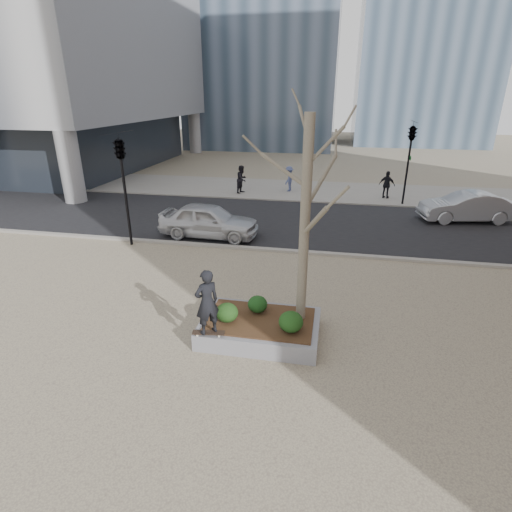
% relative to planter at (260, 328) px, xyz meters
% --- Properties ---
extents(ground, '(120.00, 120.00, 0.00)m').
position_rel_planter_xyz_m(ground, '(-1.00, 0.00, -0.23)').
color(ground, tan).
rests_on(ground, ground).
extents(street, '(60.00, 8.00, 0.02)m').
position_rel_planter_xyz_m(street, '(-1.00, 10.00, -0.21)').
color(street, black).
rests_on(street, ground).
extents(far_sidewalk, '(60.00, 6.00, 0.02)m').
position_rel_planter_xyz_m(far_sidewalk, '(-1.00, 17.00, -0.21)').
color(far_sidewalk, gray).
rests_on(far_sidewalk, ground).
extents(planter, '(3.00, 2.00, 0.45)m').
position_rel_planter_xyz_m(planter, '(0.00, 0.00, 0.00)').
color(planter, gray).
rests_on(planter, ground).
extents(planter_mulch, '(2.70, 1.70, 0.04)m').
position_rel_planter_xyz_m(planter_mulch, '(0.00, 0.00, 0.25)').
color(planter_mulch, '#382314').
rests_on(planter_mulch, planter).
extents(sycamore_tree, '(2.80, 2.80, 6.60)m').
position_rel_planter_xyz_m(sycamore_tree, '(1.00, 0.30, 3.56)').
color(sycamore_tree, gray).
rests_on(sycamore_tree, planter_mulch).
extents(shrub_left, '(0.57, 0.57, 0.48)m').
position_rel_planter_xyz_m(shrub_left, '(-0.81, -0.23, 0.51)').
color(shrub_left, '#163912').
rests_on(shrub_left, planter_mulch).
extents(shrub_middle, '(0.52, 0.52, 0.44)m').
position_rel_planter_xyz_m(shrub_middle, '(-0.14, 0.38, 0.49)').
color(shrub_middle, black).
rests_on(shrub_middle, planter_mulch).
extents(shrub_right, '(0.60, 0.60, 0.51)m').
position_rel_planter_xyz_m(shrub_right, '(0.83, -0.38, 0.52)').
color(shrub_right, '#1A3D13').
rests_on(shrub_right, planter_mulch).
extents(skateboard, '(0.80, 0.31, 0.08)m').
position_rel_planter_xyz_m(skateboard, '(-1.10, -0.88, 0.26)').
color(skateboard, black).
rests_on(skateboard, planter).
extents(skateboarder, '(0.70, 0.70, 1.64)m').
position_rel_planter_xyz_m(skateboarder, '(-1.10, -0.88, 1.12)').
color(skateboarder, black).
rests_on(skateboarder, skateboard).
extents(police_car, '(4.37, 1.92, 1.46)m').
position_rel_planter_xyz_m(police_car, '(-3.60, 7.15, 0.53)').
color(police_car, silver).
rests_on(police_car, street).
extents(car_silver, '(4.51, 2.23, 1.42)m').
position_rel_planter_xyz_m(car_silver, '(8.01, 11.77, 0.51)').
color(car_silver, '#A9ADB2').
rests_on(car_silver, street).
extents(pedestrian_a, '(0.86, 0.98, 1.70)m').
position_rel_planter_xyz_m(pedestrian_a, '(-4.05, 15.50, 0.65)').
color(pedestrian_a, black).
rests_on(pedestrian_a, far_sidewalk).
extents(pedestrian_b, '(0.78, 1.11, 1.57)m').
position_rel_planter_xyz_m(pedestrian_b, '(-1.23, 16.54, 0.58)').
color(pedestrian_b, '#46517E').
rests_on(pedestrian_b, far_sidewalk).
extents(pedestrian_c, '(1.02, 0.73, 1.60)m').
position_rel_planter_xyz_m(pedestrian_c, '(4.69, 15.80, 0.60)').
color(pedestrian_c, black).
rests_on(pedestrian_c, far_sidewalk).
extents(traffic_light_near, '(0.60, 2.48, 4.50)m').
position_rel_planter_xyz_m(traffic_light_near, '(-6.50, 5.60, 2.02)').
color(traffic_light_near, black).
rests_on(traffic_light_near, ground).
extents(traffic_light_far, '(0.60, 2.48, 4.50)m').
position_rel_planter_xyz_m(traffic_light_far, '(5.50, 14.60, 2.02)').
color(traffic_light_far, black).
rests_on(traffic_light_far, ground).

